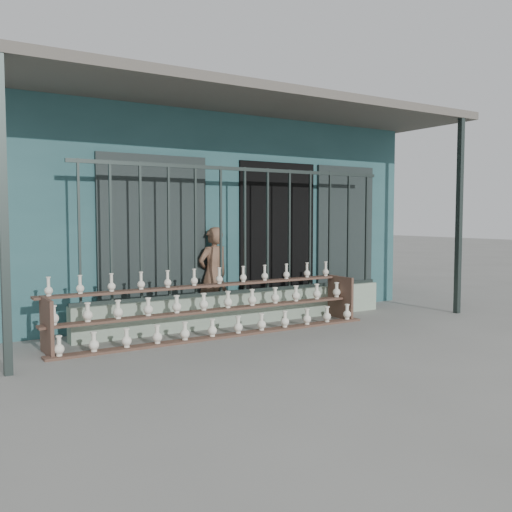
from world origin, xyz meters
TOP-DOWN VIEW (x-y plane):
  - ground at (0.00, 0.00)m, footprint 60.00×60.00m
  - workshop_building at (0.00, 4.23)m, footprint 7.40×6.60m
  - parapet_wall at (0.00, 1.30)m, footprint 5.00×0.20m
  - security_fence at (-0.00, 1.30)m, footprint 5.00×0.04m
  - shelf_rack at (-0.69, 0.89)m, footprint 4.50×0.68m
  - elderly_woman at (-0.33, 1.65)m, footprint 0.56×0.42m

SIDE VIEW (x-z plane):
  - ground at x=0.00m, z-range 0.00..0.00m
  - parapet_wall at x=0.00m, z-range 0.00..0.45m
  - shelf_rack at x=-0.69m, z-range -0.07..0.79m
  - elderly_woman at x=-0.33m, z-range 0.00..1.40m
  - security_fence at x=0.00m, z-range 0.45..2.25m
  - workshop_building at x=0.00m, z-range 0.02..3.23m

